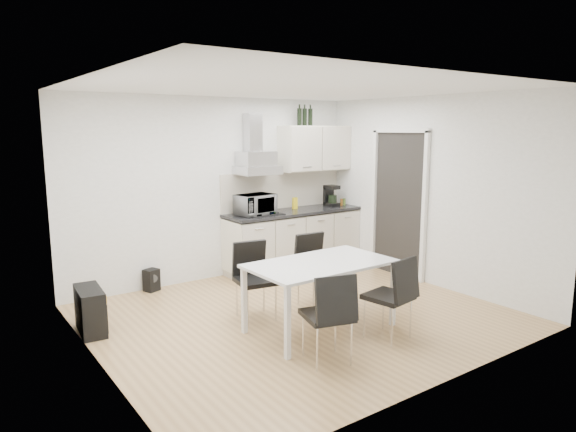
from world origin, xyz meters
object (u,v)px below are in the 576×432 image
(guitar_amp, at_px, (90,310))
(floor_speaker, at_px, (151,280))
(chair_near_right, at_px, (388,298))
(dining_table, at_px, (320,269))
(chair_far_right, at_px, (317,271))
(kitchenette, at_px, (294,216))
(chair_near_left, at_px, (327,316))
(chair_far_left, at_px, (256,282))

(guitar_amp, relative_size, floor_speaker, 2.01)
(chair_near_right, bearing_deg, dining_table, 115.29)
(guitar_amp, bearing_deg, chair_far_right, -11.48)
(kitchenette, height_order, dining_table, kitchenette)
(chair_near_right, relative_size, floor_speaker, 2.95)
(chair_far_right, xyz_separation_m, guitar_amp, (-2.51, 0.75, -0.20))
(kitchenette, bearing_deg, floor_speaker, 175.79)
(dining_table, bearing_deg, kitchenette, 59.76)
(chair_near_left, height_order, floor_speaker, chair_near_left)
(dining_table, distance_m, floor_speaker, 2.61)
(floor_speaker, bearing_deg, kitchenette, -24.87)
(chair_far_left, distance_m, floor_speaker, 1.81)
(chair_near_right, height_order, guitar_amp, chair_near_right)
(dining_table, distance_m, chair_far_right, 0.79)
(chair_far_right, height_order, floor_speaker, chair_far_right)
(chair_far_right, relative_size, guitar_amp, 1.47)
(kitchenette, bearing_deg, chair_near_left, -120.61)
(kitchenette, bearing_deg, chair_far_right, -116.47)
(kitchenette, relative_size, floor_speaker, 8.43)
(dining_table, bearing_deg, chair_far_right, 52.79)
(kitchenette, height_order, chair_near_left, kitchenette)
(kitchenette, relative_size, dining_table, 1.62)
(chair_far_left, distance_m, guitar_amp, 1.80)
(dining_table, bearing_deg, chair_far_left, 120.84)
(kitchenette, height_order, floor_speaker, kitchenette)
(kitchenette, relative_size, chair_far_left, 2.86)
(dining_table, relative_size, chair_near_right, 1.77)
(chair_near_right, bearing_deg, chair_near_left, 173.87)
(dining_table, xyz_separation_m, chair_near_left, (-0.44, -0.65, -0.24))
(chair_far_right, bearing_deg, chair_near_left, 59.23)
(kitchenette, xyz_separation_m, chair_near_left, (-1.67, -2.83, -0.39))
(dining_table, bearing_deg, chair_near_left, -125.07)
(chair_far_right, bearing_deg, dining_table, 58.14)
(kitchenette, distance_m, dining_table, 2.51)
(chair_far_left, bearing_deg, chair_near_right, 132.44)
(dining_table, relative_size, floor_speaker, 5.21)
(kitchenette, distance_m, guitar_amp, 3.44)
(chair_near_left, bearing_deg, chair_far_left, 103.73)
(kitchenette, bearing_deg, chair_far_left, -137.16)
(dining_table, relative_size, chair_near_left, 1.77)
(chair_near_right, bearing_deg, kitchenette, 64.25)
(dining_table, distance_m, chair_near_left, 0.82)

